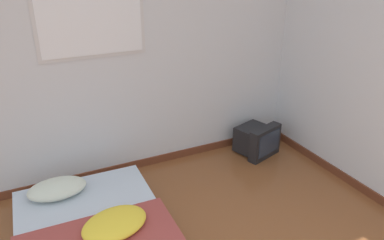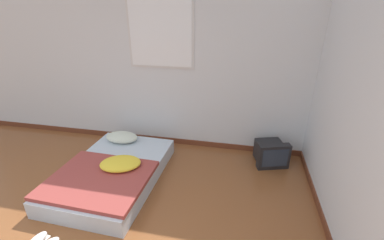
{
  "view_description": "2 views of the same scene",
  "coord_description": "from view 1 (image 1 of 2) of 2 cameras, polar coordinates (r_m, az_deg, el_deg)",
  "views": [
    {
      "loc": [
        -0.5,
        -0.64,
        2.25
      ],
      "look_at": [
        0.91,
        2.23,
        0.82
      ],
      "focal_mm": 35.0,
      "sensor_mm": 36.0,
      "label": 1
    },
    {
      "loc": [
        1.51,
        -0.87,
        2.22
      ],
      "look_at": [
        0.86,
        2.18,
        0.83
      ],
      "focal_mm": 24.0,
      "sensor_mm": 36.0,
      "label": 2
    }
  ],
  "objects": [
    {
      "name": "wall_back",
      "position": [
        3.79,
        -17.79,
        8.34
      ],
      "size": [
        7.4,
        0.08,
        2.6
      ],
      "color": "silver",
      "rests_on": "ground_plane"
    },
    {
      "name": "crt_tv",
      "position": [
        4.6,
        9.84,
        -3.0
      ],
      "size": [
        0.52,
        0.51,
        0.38
      ],
      "color": "black",
      "rests_on": "ground_plane"
    }
  ]
}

